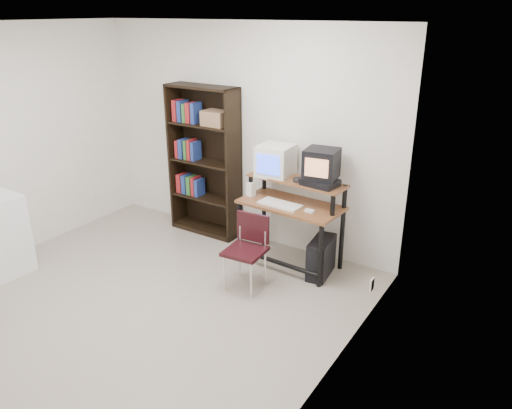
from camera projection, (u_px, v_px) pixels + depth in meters
The scene contains 17 objects.
floor at pixel (132, 307), 4.87m from camera, with size 4.00×4.00×0.01m, color #B3A695.
ceiling at pixel (102, 24), 3.91m from camera, with size 4.00×4.00×0.01m, color white.
back_wall at pixel (244, 135), 5.97m from camera, with size 4.00×0.01×2.60m, color white.
right_wall at pixel (327, 231), 3.40m from camera, with size 0.01×4.00×2.60m, color white.
computer_desk at pixel (291, 208), 5.46m from camera, with size 1.16×0.63×0.98m.
crt_monitor at pixel (276, 161), 5.53m from camera, with size 0.39×0.40×0.35m.
vcr at pixel (320, 183), 5.23m from camera, with size 0.36×0.26×0.08m, color black.
crt_tv at pixel (321, 164), 5.20m from camera, with size 0.37×0.37×0.31m.
cd_spindle at pixel (298, 181), 5.35m from camera, with size 0.12×0.12×0.05m, color #26262B.
keyboard at pixel (280, 205), 5.39m from camera, with size 0.47×0.21×0.04m, color white.
mousepad at pixel (310, 212), 5.23m from camera, with size 0.22×0.18×0.01m, color black.
mouse at pixel (309, 211), 5.20m from camera, with size 0.10×0.06×0.03m, color white.
desk_speaker at pixel (251, 190), 5.63m from camera, with size 0.08×0.07×0.17m, color white.
pc_tower at pixel (321, 257), 5.39m from camera, with size 0.20×0.45×0.42m, color black.
school_chair at pixel (248, 244), 5.11m from camera, with size 0.41×0.41×0.77m.
bookshelf at pixel (205, 160), 6.22m from camera, with size 0.94×0.33×1.87m.
wall_outlet at pixel (372, 285), 4.68m from camera, with size 0.02×0.08×0.12m, color beige.
Camera 1 is at (3.24, -2.88, 2.71)m, focal length 35.00 mm.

